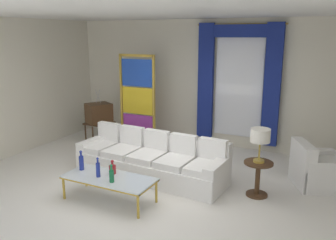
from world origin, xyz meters
The scene contains 17 objects.
ground_plane centered at (0.00, 0.00, 0.00)m, with size 16.00×16.00×0.00m, color white.
wall_rear centered at (0.00, 3.06, 1.50)m, with size 8.00×0.12×3.00m, color silver.
wall_left centered at (-3.66, 0.60, 1.50)m, with size 0.12×7.00×3.00m, color silver.
ceiling_slab centered at (0.00, 0.80, 3.02)m, with size 8.00×7.60×0.04m, color white.
curtained_window centered at (0.71, 2.89, 1.74)m, with size 2.00×0.17×2.70m.
couch_white_long centered at (-0.25, 0.59, 0.31)m, with size 2.96×1.08×0.86m.
coffee_table centered at (-0.37, -0.64, 0.38)m, with size 1.50×0.64×0.41m.
bottle_blue_decanter centered at (-0.98, -0.59, 0.55)m, with size 0.08×0.08×0.34m.
bottle_crystal_tall centered at (-0.41, -0.49, 0.49)m, with size 0.11×0.11×0.24m.
bottle_amber_squat centered at (-0.54, -0.71, 0.54)m, with size 0.07×0.07×0.33m.
bottle_ruby_flask centered at (-0.22, -0.78, 0.53)m, with size 0.07×0.07×0.29m.
vintage_tv centered at (-2.46, 1.86, 0.73)m, with size 0.73×0.76×1.35m.
armchair_white centered at (2.58, 1.47, 0.29)m, with size 1.08×1.07×0.80m.
stained_glass_divider centered at (-1.50, 2.12, 1.06)m, with size 0.95×0.05×2.20m.
peacock_figurine centered at (-1.02, 1.72, 0.22)m, with size 0.44×0.60×0.50m.
round_side_table centered at (1.73, 0.62, 0.36)m, with size 0.48×0.48×0.59m.
table_lamp_brass centered at (1.73, 0.62, 1.03)m, with size 0.32×0.32×0.57m.
Camera 1 is at (2.79, -4.90, 2.64)m, focal length 37.28 mm.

